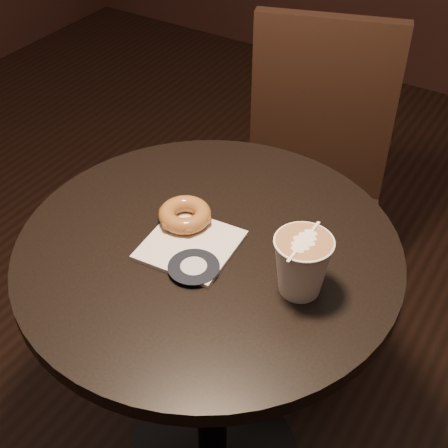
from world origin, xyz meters
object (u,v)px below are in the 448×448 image
object	(u,v)px
chair	(312,179)
latte_cup	(302,266)
pastry_bag	(190,245)
cafe_table	(210,319)
doughnut	(185,215)

from	to	relation	value
chair	latte_cup	size ratio (longest dim) A/B	8.67
chair	pastry_bag	world-z (taller)	chair
chair	latte_cup	bearing A→B (deg)	-86.78
cafe_table	doughnut	world-z (taller)	doughnut
doughnut	pastry_bag	bearing A→B (deg)	-47.07
chair	doughnut	xyz separation A→B (m)	(-0.02, -0.55, 0.25)
pastry_bag	doughnut	bearing A→B (deg)	128.27
doughnut	latte_cup	world-z (taller)	latte_cup
cafe_table	latte_cup	distance (m)	0.32
latte_cup	chair	bearing A→B (deg)	111.78
chair	doughnut	size ratio (longest dim) A/B	9.50
chair	pastry_bag	size ratio (longest dim) A/B	5.99
pastry_bag	latte_cup	distance (m)	0.22
latte_cup	pastry_bag	bearing A→B (deg)	-177.61
chair	pastry_bag	bearing A→B (deg)	-106.40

